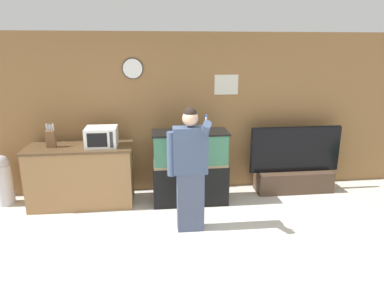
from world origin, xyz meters
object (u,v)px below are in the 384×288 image
at_px(tv_on_stand, 294,173).
at_px(trash_bin, 4,179).
at_px(knife_block, 51,138).
at_px(microwave, 102,137).
at_px(person_standing, 190,168).
at_px(aquarium_on_stand, 190,167).
at_px(counter_island, 82,176).

distance_m(tv_on_stand, trash_bin, 4.64).
bearing_deg(knife_block, microwave, -2.73).
distance_m(tv_on_stand, person_standing, 2.24).
bearing_deg(aquarium_on_stand, counter_island, 176.61).
bearing_deg(trash_bin, person_standing, -21.54).
bearing_deg(trash_bin, counter_island, -6.31).
distance_m(knife_block, aquarium_on_stand, 2.12).
bearing_deg(tv_on_stand, counter_island, -178.01).
distance_m(knife_block, trash_bin, 1.04).
distance_m(counter_island, aquarium_on_stand, 1.67).
bearing_deg(counter_island, knife_block, 177.77).
xyz_separation_m(microwave, knife_block, (-0.74, 0.04, -0.01)).
relative_size(aquarium_on_stand, tv_on_stand, 0.75).
bearing_deg(trash_bin, knife_block, -8.31).
bearing_deg(microwave, counter_island, 176.69).
relative_size(tv_on_stand, person_standing, 0.93).
bearing_deg(counter_island, microwave, -3.31).
height_order(counter_island, aquarium_on_stand, aquarium_on_stand).
height_order(aquarium_on_stand, tv_on_stand, aquarium_on_stand).
distance_m(aquarium_on_stand, trash_bin, 2.87).
distance_m(counter_island, person_standing, 1.87).
xyz_separation_m(counter_island, aquarium_on_stand, (1.66, -0.10, 0.10)).
relative_size(counter_island, aquarium_on_stand, 1.37).
bearing_deg(aquarium_on_stand, tv_on_stand, 6.95).
xyz_separation_m(knife_block, trash_bin, (-0.80, 0.12, -0.66)).
distance_m(aquarium_on_stand, tv_on_stand, 1.82).
relative_size(knife_block, tv_on_stand, 0.23).
relative_size(counter_island, person_standing, 0.95).
bearing_deg(tv_on_stand, microwave, -177.43).
bearing_deg(microwave, trash_bin, 174.36).
bearing_deg(trash_bin, microwave, -5.64).
relative_size(counter_island, microwave, 3.44).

